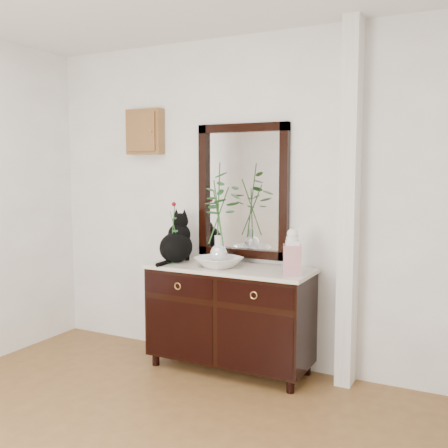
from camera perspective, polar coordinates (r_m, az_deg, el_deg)
The scene contains 10 objects.
wall_back at distance 4.38m, azimuth 0.92°, elevation 2.45°, with size 3.60×0.04×2.70m, color white.
pilaster at distance 3.96m, azimuth 13.50°, elevation 1.90°, with size 0.12×0.20×2.70m, color white.
sideboard at distance 4.26m, azimuth 0.62°, elevation -9.62°, with size 1.33×0.52×0.82m.
wall_mirror at distance 4.32m, azimuth 2.04°, elevation 3.59°, with size 0.80×0.06×1.10m.
key_cabinet at distance 4.78m, azimuth -8.59°, elevation 9.88°, with size 0.35×0.10×0.40m, color brown.
cat at distance 4.37m, azimuth -5.25°, elevation -1.45°, with size 0.29×0.36×0.41m, color black, non-canonical shape.
lotus_bowl at distance 4.13m, azimuth -0.59°, elevation -4.17°, with size 0.34×0.34×0.08m, color silver.
vase_branches at distance 4.08m, azimuth -0.60°, elevation 1.16°, with size 0.39×0.39×0.82m, color silver, non-canonical shape.
bud_vase_rose at distance 4.32m, azimuth -5.56°, elevation -0.87°, with size 0.06×0.06×0.51m, color #285B2C, non-canonical shape.
ginger_jar at distance 3.86m, azimuth 7.44°, elevation -2.93°, with size 0.13×0.13×0.35m, color silver, non-canonical shape.
Camera 1 is at (1.93, -1.94, 1.63)m, focal length 42.00 mm.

